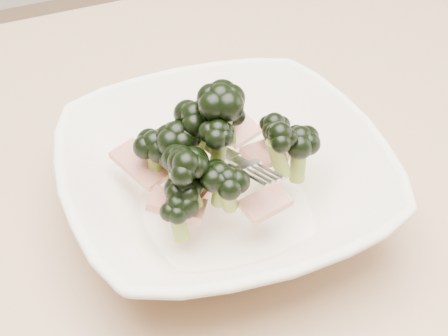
{
  "coord_description": "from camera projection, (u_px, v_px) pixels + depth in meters",
  "views": [
    {
      "loc": [
        -0.14,
        -0.42,
        1.17
      ],
      "look_at": [
        0.03,
        -0.05,
        0.8
      ],
      "focal_mm": 50.0,
      "sensor_mm": 36.0,
      "label": 1
    }
  ],
  "objects": [
    {
      "name": "dining_table",
      "position": [
        181.0,
        253.0,
        0.67
      ],
      "size": [
        1.2,
        0.8,
        0.75
      ],
      "color": "tan",
      "rests_on": "ground"
    },
    {
      "name": "broccoli_dish",
      "position": [
        223.0,
        176.0,
        0.56
      ],
      "size": [
        0.31,
        0.31,
        0.14
      ],
      "color": "white",
      "rests_on": "dining_table"
    }
  ]
}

